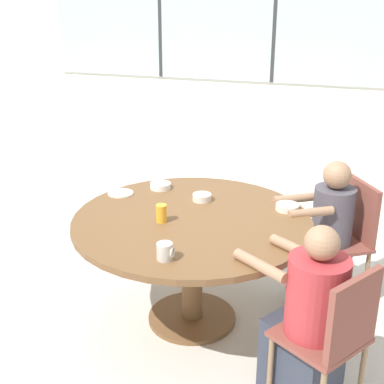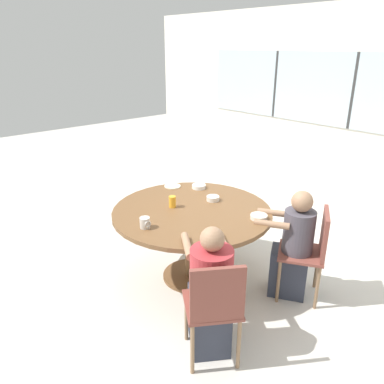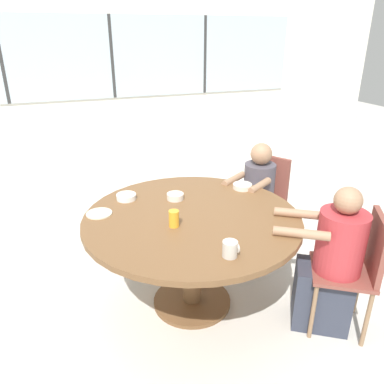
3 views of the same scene
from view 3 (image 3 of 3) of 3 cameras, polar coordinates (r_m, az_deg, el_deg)
ground_plane at (r=3.07m, az=0.00°, el=-16.42°), size 16.00×16.00×0.00m
wall_back_with_windows at (r=5.30m, az=-11.96°, el=16.93°), size 8.40×0.08×2.80m
dining_table at (r=2.71m, az=0.00°, el=-6.07°), size 1.53×1.53×0.76m
chair_for_woman_green_shirt at (r=3.63m, az=10.99°, el=-0.29°), size 0.55×0.55×0.89m
chair_for_man_blue_shirt at (r=2.77m, az=23.97°, el=-9.90°), size 0.55×0.55×0.89m
person_woman_green_shirt at (r=3.51m, az=9.69°, el=-1.92°), size 0.58×0.51×1.06m
person_man_blue_shirt at (r=2.77m, az=20.30°, el=-10.71°), size 0.65×0.58×1.07m
coffee_mug at (r=2.18m, az=5.87°, el=-8.61°), size 0.09×0.09×0.10m
juice_glass at (r=2.48m, az=-2.77°, el=-4.07°), size 0.07×0.07×0.11m
bowl_white_shallow at (r=3.11m, az=7.69°, el=0.88°), size 0.16×0.16×0.04m
bowl_cereal at (r=2.89m, az=-2.57°, el=-0.67°), size 0.13×0.13×0.05m
bowl_fruit at (r=2.93m, az=-9.98°, el=-0.71°), size 0.15×0.15×0.04m
plate_tortillas at (r=2.74m, az=-13.97°, el=-3.20°), size 0.18×0.18×0.01m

